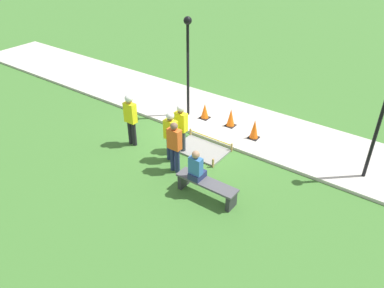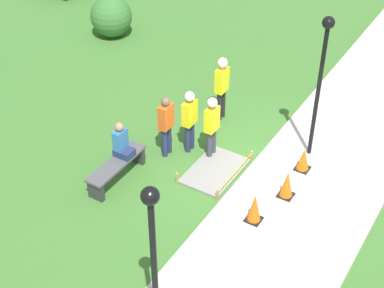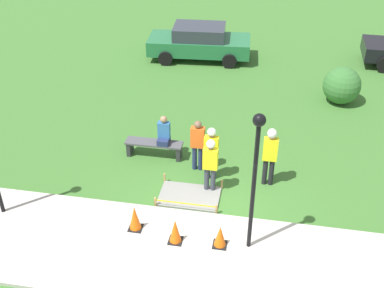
{
  "view_description": "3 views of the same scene",
  "coord_description": "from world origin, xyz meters",
  "px_view_note": "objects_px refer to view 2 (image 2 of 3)",
  "views": [
    {
      "loc": [
        -6.37,
        9.09,
        6.65
      ],
      "look_at": [
        -1.01,
        1.74,
        0.96
      ],
      "focal_mm": 35.0,
      "sensor_mm": 36.0,
      "label": 1
    },
    {
      "loc": [
        -10.09,
        -4.56,
        8.95
      ],
      "look_at": [
        -0.91,
        1.1,
        0.86
      ],
      "focal_mm": 55.0,
      "sensor_mm": 36.0,
      "label": 2
    },
    {
      "loc": [
        1.35,
        -9.5,
        8.38
      ],
      "look_at": [
        -0.78,
        2.12,
        0.8
      ],
      "focal_mm": 45.0,
      "sensor_mm": 36.0,
      "label": 3
    }
  ],
  "objects_px": {
    "worker_assistant": "(222,83)",
    "lamppost_far": "(153,249)",
    "traffic_cone_sidewalk_edge": "(303,159)",
    "traffic_cone_far_patch": "(287,184)",
    "traffic_cone_near_patch": "(255,208)",
    "person_seated_on_bench": "(122,143)",
    "lamppost_near": "(322,67)",
    "worker_supervisor": "(212,123)",
    "worker_trainee": "(190,116)",
    "park_bench": "(117,167)",
    "bystander_in_orange_shirt": "(166,123)"
  },
  "relations": [
    {
      "from": "worker_supervisor",
      "to": "lamppost_far",
      "type": "xyz_separation_m",
      "value": [
        -5.17,
        -1.96,
        1.48
      ]
    },
    {
      "from": "traffic_cone_near_patch",
      "to": "person_seated_on_bench",
      "type": "height_order",
      "value": "person_seated_on_bench"
    },
    {
      "from": "worker_assistant",
      "to": "lamppost_far",
      "type": "bearing_deg",
      "value": -159.15
    },
    {
      "from": "traffic_cone_near_patch",
      "to": "worker_supervisor",
      "type": "height_order",
      "value": "worker_supervisor"
    },
    {
      "from": "worker_trainee",
      "to": "traffic_cone_far_patch",
      "type": "bearing_deg",
      "value": -98.9
    },
    {
      "from": "person_seated_on_bench",
      "to": "bystander_in_orange_shirt",
      "type": "relative_size",
      "value": 0.54
    },
    {
      "from": "traffic_cone_far_patch",
      "to": "lamppost_near",
      "type": "bearing_deg",
      "value": 5.43
    },
    {
      "from": "lamppost_near",
      "to": "traffic_cone_near_patch",
      "type": "bearing_deg",
      "value": 178.09
    },
    {
      "from": "traffic_cone_near_patch",
      "to": "worker_assistant",
      "type": "bearing_deg",
      "value": 39.35
    },
    {
      "from": "person_seated_on_bench",
      "to": "worker_assistant",
      "type": "distance_m",
      "value": 3.31
    },
    {
      "from": "traffic_cone_near_patch",
      "to": "bystander_in_orange_shirt",
      "type": "distance_m",
      "value": 3.16
    },
    {
      "from": "traffic_cone_sidewalk_edge",
      "to": "person_seated_on_bench",
      "type": "height_order",
      "value": "person_seated_on_bench"
    },
    {
      "from": "person_seated_on_bench",
      "to": "lamppost_far",
      "type": "bearing_deg",
      "value": -136.09
    },
    {
      "from": "person_seated_on_bench",
      "to": "lamppost_far",
      "type": "xyz_separation_m",
      "value": [
        -3.54,
        -3.41,
        1.61
      ]
    },
    {
      "from": "park_bench",
      "to": "bystander_in_orange_shirt",
      "type": "xyz_separation_m",
      "value": [
        1.43,
        -0.44,
        0.57
      ]
    },
    {
      "from": "traffic_cone_far_patch",
      "to": "worker_assistant",
      "type": "height_order",
      "value": "worker_assistant"
    },
    {
      "from": "worker_trainee",
      "to": "traffic_cone_near_patch",
      "type": "bearing_deg",
      "value": -120.72
    },
    {
      "from": "lamppost_far",
      "to": "worker_supervisor",
      "type": "bearing_deg",
      "value": 20.71
    },
    {
      "from": "traffic_cone_near_patch",
      "to": "traffic_cone_far_patch",
      "type": "relative_size",
      "value": 1.04
    },
    {
      "from": "traffic_cone_sidewalk_edge",
      "to": "worker_supervisor",
      "type": "distance_m",
      "value": 2.32
    },
    {
      "from": "traffic_cone_sidewalk_edge",
      "to": "worker_assistant",
      "type": "height_order",
      "value": "worker_assistant"
    },
    {
      "from": "worker_supervisor",
      "to": "worker_assistant",
      "type": "xyz_separation_m",
      "value": [
        1.57,
        0.61,
        0.11
      ]
    },
    {
      "from": "park_bench",
      "to": "person_seated_on_bench",
      "type": "relative_size",
      "value": 1.98
    },
    {
      "from": "worker_supervisor",
      "to": "traffic_cone_sidewalk_edge",
      "type": "bearing_deg",
      "value": -75.23
    },
    {
      "from": "lamppost_near",
      "to": "lamppost_far",
      "type": "height_order",
      "value": "lamppost_near"
    },
    {
      "from": "worker_supervisor",
      "to": "lamppost_far",
      "type": "relative_size",
      "value": 0.47
    },
    {
      "from": "park_bench",
      "to": "traffic_cone_far_patch",
      "type": "bearing_deg",
      "value": -68.38
    },
    {
      "from": "person_seated_on_bench",
      "to": "worker_trainee",
      "type": "relative_size",
      "value": 0.53
    },
    {
      "from": "person_seated_on_bench",
      "to": "worker_assistant",
      "type": "height_order",
      "value": "worker_assistant"
    },
    {
      "from": "worker_supervisor",
      "to": "worker_trainee",
      "type": "height_order",
      "value": "worker_trainee"
    },
    {
      "from": "traffic_cone_sidewalk_edge",
      "to": "traffic_cone_far_patch",
      "type": "bearing_deg",
      "value": -176.93
    },
    {
      "from": "traffic_cone_sidewalk_edge",
      "to": "park_bench",
      "type": "relative_size",
      "value": 0.33
    },
    {
      "from": "park_bench",
      "to": "bystander_in_orange_shirt",
      "type": "relative_size",
      "value": 1.07
    },
    {
      "from": "worker_assistant",
      "to": "bystander_in_orange_shirt",
      "type": "height_order",
      "value": "worker_assistant"
    },
    {
      "from": "lamppost_near",
      "to": "worker_supervisor",
      "type": "bearing_deg",
      "value": 121.29
    },
    {
      "from": "traffic_cone_far_patch",
      "to": "worker_assistant",
      "type": "bearing_deg",
      "value": 53.92
    },
    {
      "from": "worker_assistant",
      "to": "lamppost_far",
      "type": "xyz_separation_m",
      "value": [
        -6.74,
        -2.57,
        1.38
      ]
    },
    {
      "from": "traffic_cone_near_patch",
      "to": "traffic_cone_far_patch",
      "type": "xyz_separation_m",
      "value": [
        1.08,
        -0.26,
        -0.01
      ]
    },
    {
      "from": "person_seated_on_bench",
      "to": "park_bench",
      "type": "bearing_deg",
      "value": -170.81
    },
    {
      "from": "traffic_cone_far_patch",
      "to": "park_bench",
      "type": "distance_m",
      "value": 3.91
    },
    {
      "from": "person_seated_on_bench",
      "to": "lamppost_far",
      "type": "relative_size",
      "value": 0.25
    },
    {
      "from": "worker_supervisor",
      "to": "worker_assistant",
      "type": "relative_size",
      "value": 0.92
    },
    {
      "from": "traffic_cone_far_patch",
      "to": "traffic_cone_sidewalk_edge",
      "type": "relative_size",
      "value": 1.13
    },
    {
      "from": "traffic_cone_far_patch",
      "to": "traffic_cone_sidewalk_edge",
      "type": "xyz_separation_m",
      "value": [
        1.08,
        0.06,
        -0.04
      ]
    },
    {
      "from": "worker_supervisor",
      "to": "lamppost_far",
      "type": "distance_m",
      "value": 5.73
    },
    {
      "from": "worker_trainee",
      "to": "lamppost_far",
      "type": "height_order",
      "value": "lamppost_far"
    },
    {
      "from": "traffic_cone_sidewalk_edge",
      "to": "bystander_in_orange_shirt",
      "type": "bearing_deg",
      "value": 109.06
    },
    {
      "from": "traffic_cone_near_patch",
      "to": "lamppost_near",
      "type": "relative_size",
      "value": 0.19
    },
    {
      "from": "park_bench",
      "to": "worker_trainee",
      "type": "xyz_separation_m",
      "value": [
        1.88,
        -0.82,
        0.63
      ]
    },
    {
      "from": "park_bench",
      "to": "traffic_cone_near_patch",
      "type": "bearing_deg",
      "value": -83.83
    }
  ]
}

